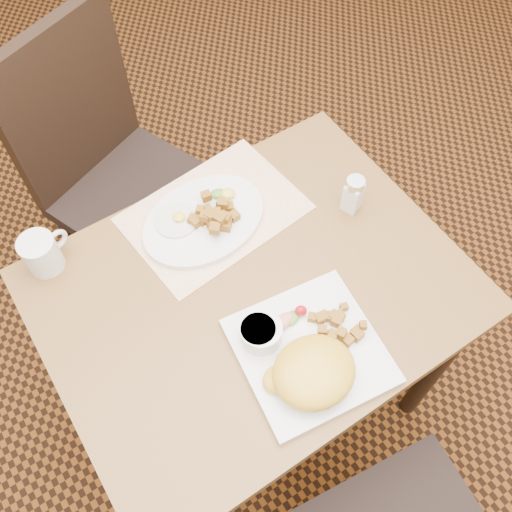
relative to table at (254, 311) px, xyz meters
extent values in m
plane|color=black|center=(0.00, 0.00, -0.64)|extent=(8.00, 8.00, 0.00)
cube|color=brown|center=(0.00, 0.00, 0.09)|extent=(0.90, 0.70, 0.03)
cylinder|color=black|center=(0.40, -0.30, -0.28)|extent=(0.05, 0.05, 0.71)
cylinder|color=black|center=(-0.40, 0.30, -0.28)|extent=(0.05, 0.05, 0.71)
cylinder|color=black|center=(0.40, 0.30, -0.28)|extent=(0.05, 0.05, 0.71)
cylinder|color=black|center=(0.19, -0.46, -0.43)|extent=(0.04, 0.04, 0.42)
cube|color=black|center=(-0.03, 0.59, -0.19)|extent=(0.54, 0.54, 0.05)
cylinder|color=black|center=(0.07, 0.83, -0.43)|extent=(0.04, 0.04, 0.42)
cylinder|color=black|center=(0.20, 0.49, -0.43)|extent=(0.04, 0.04, 0.42)
cylinder|color=black|center=(-0.27, 0.69, -0.43)|extent=(0.04, 0.04, 0.42)
cylinder|color=black|center=(-0.13, 0.36, -0.43)|extent=(0.04, 0.04, 0.42)
cube|color=black|center=(-0.11, 0.78, 0.08)|extent=(0.41, 0.19, 0.50)
cube|color=white|center=(0.03, 0.22, 0.11)|extent=(0.43, 0.32, 0.00)
cube|color=silver|center=(0.01, -0.19, 0.12)|extent=(0.31, 0.31, 0.02)
ellipsoid|color=gold|center=(-0.02, -0.24, 0.16)|extent=(0.17, 0.15, 0.06)
ellipsoid|color=gold|center=(0.01, -0.26, 0.14)|extent=(0.07, 0.06, 0.02)
ellipsoid|color=gold|center=(-0.08, -0.21, 0.14)|extent=(0.07, 0.06, 0.02)
cylinder|color=silver|center=(-0.05, -0.11, 0.15)|extent=(0.09, 0.09, 0.05)
cylinder|color=beige|center=(-0.06, -0.11, 0.17)|extent=(0.07, 0.07, 0.01)
ellipsoid|color=#387223|center=(0.02, -0.11, 0.13)|extent=(0.05, 0.04, 0.01)
ellipsoid|color=red|center=(0.04, -0.11, 0.14)|extent=(0.03, 0.03, 0.03)
ellipsoid|color=#F28C72|center=(0.00, -0.11, 0.14)|extent=(0.06, 0.04, 0.02)
cylinder|color=white|center=(-0.06, 0.24, 0.13)|extent=(0.10, 0.10, 0.01)
ellipsoid|color=yellow|center=(-0.05, 0.24, 0.14)|extent=(0.03, 0.03, 0.01)
ellipsoid|color=#387223|center=(0.06, 0.25, 0.13)|extent=(0.05, 0.04, 0.01)
ellipsoid|color=yellow|center=(0.08, 0.23, 0.14)|extent=(0.04, 0.04, 0.02)
cube|color=white|center=(0.31, 0.06, 0.15)|extent=(0.05, 0.05, 0.08)
cylinder|color=silver|center=(0.31, 0.06, 0.20)|extent=(0.05, 0.05, 0.02)
cylinder|color=silver|center=(-0.35, 0.30, 0.15)|extent=(0.08, 0.08, 0.09)
torus|color=silver|center=(-0.31, 0.32, 0.16)|extent=(0.05, 0.03, 0.05)
cube|color=#9A6418|center=(0.06, -0.19, 0.14)|extent=(0.02, 0.03, 0.02)
cube|color=#9A6418|center=(0.08, -0.15, 0.13)|extent=(0.02, 0.02, 0.02)
cube|color=#9A6418|center=(0.10, -0.16, 0.13)|extent=(0.03, 0.03, 0.02)
cube|color=#9A6418|center=(0.05, -0.19, 0.13)|extent=(0.02, 0.02, 0.02)
cube|color=#9A6418|center=(0.13, -0.21, 0.15)|extent=(0.02, 0.02, 0.02)
cube|color=#9A6418|center=(0.10, -0.17, 0.14)|extent=(0.02, 0.02, 0.02)
cube|color=#9A6418|center=(0.08, -0.20, 0.15)|extent=(0.03, 0.03, 0.02)
cube|color=#9A6418|center=(0.06, -0.13, 0.13)|extent=(0.02, 0.02, 0.02)
cube|color=#9A6418|center=(0.07, -0.14, 0.13)|extent=(0.02, 0.02, 0.02)
cube|color=#9A6418|center=(0.09, -0.15, 0.13)|extent=(0.03, 0.03, 0.02)
cube|color=#9A6418|center=(0.11, -0.16, 0.13)|extent=(0.02, 0.02, 0.02)
cube|color=#9A6418|center=(0.11, -0.22, 0.14)|extent=(0.02, 0.02, 0.02)
cube|color=#9A6418|center=(0.09, -0.17, 0.14)|extent=(0.03, 0.03, 0.02)
cube|color=#9A6418|center=(0.09, -0.15, 0.13)|extent=(0.02, 0.02, 0.02)
cube|color=#9A6418|center=(0.11, -0.21, 0.14)|extent=(0.02, 0.02, 0.02)
cube|color=#9A6418|center=(0.05, -0.19, 0.14)|extent=(0.03, 0.03, 0.02)
cube|color=#9A6418|center=(0.05, -0.17, 0.15)|extent=(0.02, 0.02, 0.02)
cube|color=#9A6418|center=(0.13, -0.15, 0.13)|extent=(0.02, 0.02, 0.02)
cube|color=#9A6418|center=(0.06, -0.19, 0.15)|extent=(0.03, 0.03, 0.01)
cube|color=#9A6418|center=(0.09, -0.21, 0.13)|extent=(0.02, 0.03, 0.02)
cube|color=#9A6418|center=(0.00, 0.19, 0.14)|extent=(0.02, 0.02, 0.02)
cube|color=#9A6418|center=(-0.02, 0.21, 0.14)|extent=(0.03, 0.03, 0.02)
cube|color=#9A6418|center=(0.03, 0.17, 0.14)|extent=(0.03, 0.03, 0.02)
cube|color=#9A6418|center=(0.03, 0.16, 0.14)|extent=(0.03, 0.03, 0.02)
cube|color=#9A6418|center=(0.01, 0.17, 0.14)|extent=(0.03, 0.03, 0.02)
cube|color=#9A6418|center=(0.01, 0.18, 0.14)|extent=(0.03, 0.03, 0.02)
cube|color=#9A6418|center=(0.03, 0.24, 0.16)|extent=(0.02, 0.02, 0.02)
cube|color=#9A6418|center=(0.02, 0.17, 0.16)|extent=(0.03, 0.03, 0.03)
cube|color=#9A6418|center=(0.05, 0.20, 0.16)|extent=(0.03, 0.03, 0.02)
cube|color=#9A6418|center=(-0.01, 0.20, 0.14)|extent=(0.03, 0.03, 0.02)
cube|color=#9A6418|center=(-0.03, 0.21, 0.14)|extent=(0.03, 0.03, 0.02)
cube|color=#9A6418|center=(0.01, 0.19, 0.16)|extent=(0.03, 0.03, 0.02)
cube|color=#9A6418|center=(0.02, 0.19, 0.16)|extent=(0.03, 0.03, 0.02)
cube|color=#9A6418|center=(0.06, 0.20, 0.14)|extent=(0.03, 0.03, 0.02)
cube|color=#9A6418|center=(0.00, 0.15, 0.16)|extent=(0.03, 0.03, 0.02)
cube|color=#9A6418|center=(0.03, 0.17, 0.16)|extent=(0.03, 0.03, 0.02)
cube|color=#9A6418|center=(0.05, 0.21, 0.16)|extent=(0.03, 0.03, 0.02)
cube|color=#9A6418|center=(0.06, 0.17, 0.14)|extent=(0.02, 0.02, 0.02)
cube|color=#9A6418|center=(0.04, 0.20, 0.14)|extent=(0.02, 0.02, 0.02)
cube|color=#9A6418|center=(-0.01, 0.22, 0.15)|extent=(0.02, 0.02, 0.02)
cube|color=#9A6418|center=(0.01, 0.19, 0.14)|extent=(0.03, 0.03, 0.02)
cube|color=#9A6418|center=(0.02, 0.19, 0.15)|extent=(0.02, 0.02, 0.02)
cube|color=#9A6418|center=(0.00, 0.20, 0.16)|extent=(0.03, 0.03, 0.02)
cube|color=#9A6418|center=(0.01, 0.22, 0.14)|extent=(0.02, 0.02, 0.02)
camera|label=1|loc=(-0.32, -0.50, 1.20)|focal=40.00mm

